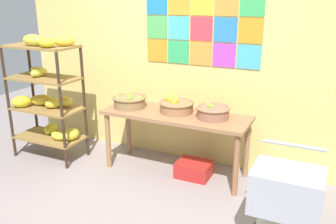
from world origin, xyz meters
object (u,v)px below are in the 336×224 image
Objects in this scene: fruit_basket_right at (176,106)px; display_table at (176,121)px; shopping_cart at (286,194)px; banana_shelf_unit at (47,93)px; fruit_basket_back_right at (213,112)px; fruit_basket_centre at (130,101)px; produce_crate_under_table at (194,169)px.

display_table is at bearing -68.83° from fruit_basket_right.
banana_shelf_unit is at bearing 175.53° from shopping_cart.
fruit_basket_back_right is 0.44× the size of shopping_cart.
fruit_basket_centre is (-0.58, -0.06, -0.00)m from fruit_basket_right.
shopping_cart is at bearing -33.00° from display_table.
display_table is (1.63, 0.28, -0.21)m from banana_shelf_unit.
display_table is at bearing 0.81° from fruit_basket_centre.
fruit_basket_centre is (-1.03, -0.03, 0.00)m from fruit_basket_back_right.
fruit_basket_centre is at bearing -178.10° from fruit_basket_back_right.
fruit_basket_back_right is 0.74m from produce_crate_under_table.
fruit_basket_right is at bearing 164.94° from produce_crate_under_table.
fruit_basket_right is (1.61, 0.33, -0.05)m from banana_shelf_unit.
display_table is 0.62m from fruit_basket_centre.
display_table is at bearing 9.70° from banana_shelf_unit.
produce_crate_under_table is 0.46× the size of shopping_cart.
fruit_basket_back_right is at bearing -2.93° from fruit_basket_right.
banana_shelf_unit is 4.06× the size of produce_crate_under_table.
shopping_cart is (1.95, -0.87, -0.30)m from fruit_basket_centre.
produce_crate_under_table is 1.46m from shopping_cart.
banana_shelf_unit reaches higher than produce_crate_under_table.
shopping_cart reaches higher than display_table.
produce_crate_under_table is (0.26, -0.07, -0.71)m from fruit_basket_right.
display_table is at bearing 153.87° from shopping_cart.
fruit_basket_back_right is 0.97× the size of produce_crate_under_table.
fruit_basket_back_right is 0.93× the size of fruit_basket_centre.
shopping_cart is (1.35, -0.88, -0.13)m from display_table.
shopping_cart is (1.37, -0.93, -0.30)m from fruit_basket_right.
fruit_basket_right is 0.76m from produce_crate_under_table.
banana_shelf_unit is 3.89× the size of fruit_basket_centre.
fruit_basket_back_right is (0.43, 0.03, 0.16)m from display_table.
fruit_basket_right is at bearing 11.49° from banana_shelf_unit.
display_table is at bearing 174.86° from produce_crate_under_table.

